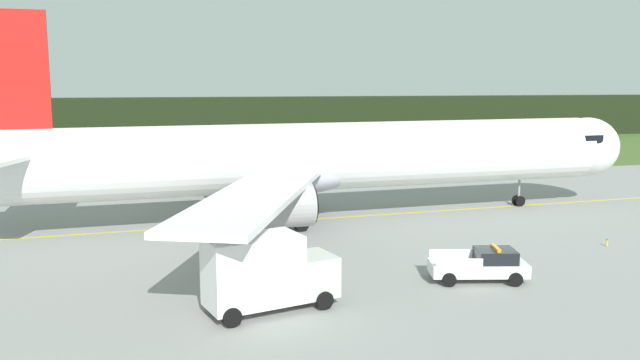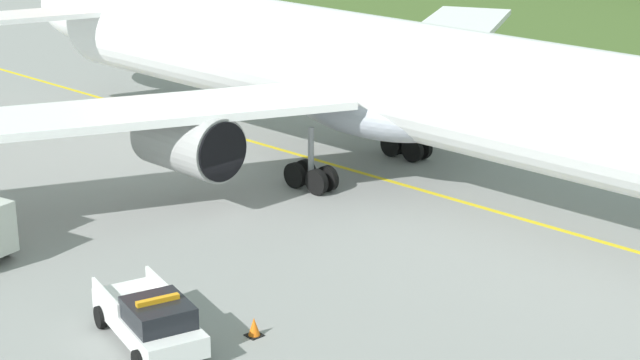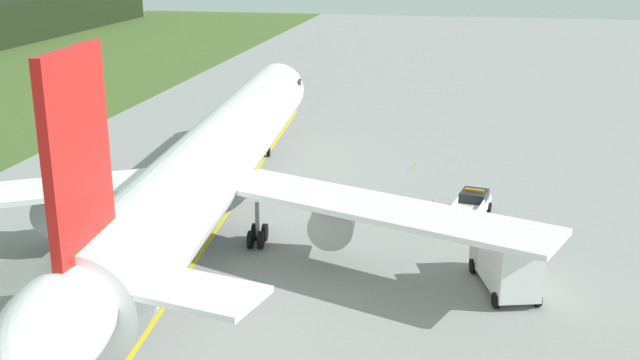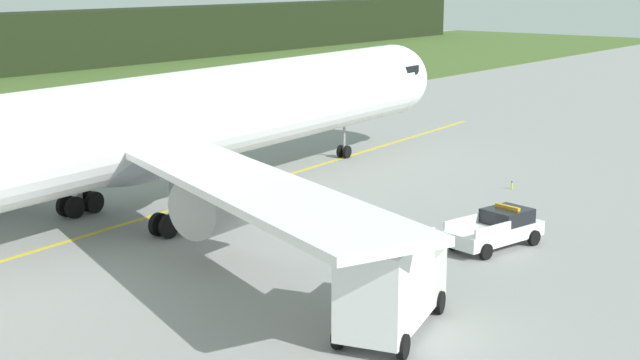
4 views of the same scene
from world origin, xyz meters
The scene contains 5 objects.
ground centered at (0.00, 0.00, 0.00)m, with size 320.00×320.00×0.00m, color gray.
taxiway_centerline_main centered at (3.23, 8.85, 0.00)m, with size 76.88×0.30×0.01m, color yellow.
airliner centered at (2.57, 8.80, 4.91)m, with size 58.04×44.58×15.68m.
ops_pickup_truck centered at (8.28, -8.87, 0.90)m, with size 5.57×3.13×1.94m.
apron_cone centered at (10.00, -6.03, 0.31)m, with size 0.51×0.51×0.65m.
Camera 2 is at (34.70, -25.20, 15.78)m, focal length 59.21 mm.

